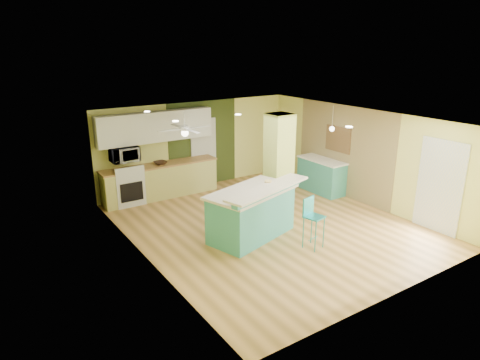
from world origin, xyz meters
name	(u,v)px	position (x,y,z in m)	size (l,w,h in m)	color
floor	(269,225)	(0.00, 0.00, -0.01)	(6.00, 7.00, 0.01)	olive
ceiling	(271,119)	(0.00, 0.00, 2.50)	(6.00, 7.00, 0.01)	white
wall_back	(197,145)	(0.00, 3.50, 1.25)	(6.00, 0.01, 2.50)	#EAEA7D
wall_front	(402,227)	(0.00, -3.50, 1.25)	(6.00, 0.01, 2.50)	#EAEA7D
wall_left	(143,200)	(-3.00, 0.00, 1.25)	(0.01, 7.00, 2.50)	#EAEA7D
wall_right	(361,156)	(3.00, 0.00, 1.25)	(0.01, 7.00, 2.50)	#EAEA7D
wood_panel	(343,151)	(2.99, 0.60, 1.25)	(0.02, 3.40, 2.50)	olive
olive_accent	(203,144)	(0.20, 3.49, 1.25)	(2.20, 0.02, 2.50)	#37451B
interior_door	(204,153)	(0.20, 3.46, 1.00)	(0.82, 0.05, 2.00)	silver
french_door	(440,186)	(2.97, -2.30, 1.05)	(0.04, 1.08, 2.10)	white
column	(279,165)	(0.65, 0.50, 1.25)	(0.55, 0.55, 2.50)	#CCDD66
kitchen_run	(161,181)	(-1.30, 3.20, 0.47)	(3.25, 0.63, 0.94)	#C9C569
stove	(127,187)	(-2.25, 3.19, 0.46)	(0.76, 0.66, 1.08)	silver
upper_cabinets	(156,127)	(-1.30, 3.32, 1.95)	(3.20, 0.34, 0.80)	white
microwave	(125,154)	(-2.25, 3.20, 1.35)	(0.70, 0.48, 0.39)	silver
ceiling_fan	(185,129)	(-1.10, 2.00, 2.08)	(1.41, 1.41, 0.61)	silver
pendant_lamp	(332,129)	(2.65, 0.75, 1.88)	(0.14, 0.14, 0.69)	silver
wall_decor	(338,139)	(2.96, 0.80, 1.55)	(0.03, 0.90, 0.70)	brown
peninsula	(252,212)	(-0.68, -0.28, 0.57)	(2.43, 1.79, 1.24)	teal
bar_stool	(312,215)	(0.05, -1.36, 0.72)	(0.43, 0.43, 1.08)	teal
side_counter	(321,175)	(2.70, 1.09, 0.48)	(0.63, 1.48, 0.95)	teal
fruit_bowl	(160,163)	(-1.30, 3.16, 0.98)	(0.34, 0.34, 0.08)	#352015
canister	(268,185)	(-0.34, -0.39, 1.17)	(0.16, 0.16, 0.19)	yellow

